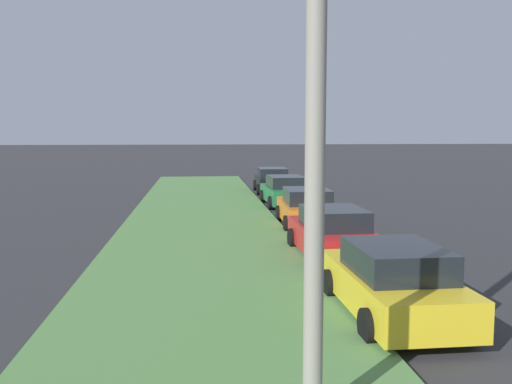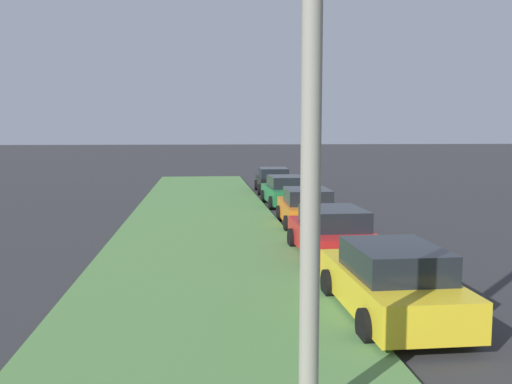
# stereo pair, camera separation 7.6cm
# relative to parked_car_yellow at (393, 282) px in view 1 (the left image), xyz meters

# --- Properties ---
(grass_median) EXTENTS (60.00, 6.00, 0.12)m
(grass_median) POSITION_rel_parked_car_yellow_xyz_m (3.51, 3.62, -0.66)
(grass_median) COLOR #517F42
(grass_median) RESTS_ON ground
(parked_car_yellow) EXTENTS (4.32, 2.07, 1.47)m
(parked_car_yellow) POSITION_rel_parked_car_yellow_xyz_m (0.00, 0.00, 0.00)
(parked_car_yellow) COLOR gold
(parked_car_yellow) RESTS_ON ground
(parked_car_red) EXTENTS (4.33, 2.07, 1.47)m
(parked_car_red) POSITION_rel_parked_car_yellow_xyz_m (5.21, -0.06, 0.00)
(parked_car_red) COLOR red
(parked_car_red) RESTS_ON ground
(parked_car_orange) EXTENTS (4.36, 2.14, 1.47)m
(parked_car_orange) POSITION_rel_parked_car_yellow_xyz_m (10.55, -0.34, 0.00)
(parked_car_orange) COLOR orange
(parked_car_orange) RESTS_ON ground
(parked_car_green) EXTENTS (4.35, 2.12, 1.47)m
(parked_car_green) POSITION_rel_parked_car_yellow_xyz_m (16.61, -0.45, 0.00)
(parked_car_green) COLOR #1E6B38
(parked_car_green) RESTS_ON ground
(parked_car_black) EXTENTS (4.36, 2.13, 1.47)m
(parked_car_black) POSITION_rel_parked_car_yellow_xyz_m (22.61, -0.61, 0.00)
(parked_car_black) COLOR black
(parked_car_black) RESTS_ON ground
(streetlight) EXTENTS (0.75, 2.86, 7.50)m
(streetlight) POSITION_rel_parked_car_yellow_xyz_m (-3.84, 2.03, 3.67)
(streetlight) COLOR gray
(streetlight) RESTS_ON ground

